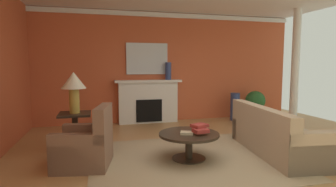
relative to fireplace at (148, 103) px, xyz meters
name	(u,v)px	position (x,y,z in m)	size (l,w,h in m)	color
ground_plane	(213,158)	(0.54, -3.09, -0.55)	(9.07, 9.07, 0.00)	tan
wall_fireplace	(166,67)	(0.54, 0.21, 0.95)	(7.58, 0.12, 3.01)	#C65633
crown_moulding	(166,15)	(0.54, 0.13, 2.37)	(7.58, 0.08, 0.12)	white
area_rug	(189,159)	(0.12, -3.06, -0.55)	(3.22, 2.71, 0.01)	tan
fireplace	(148,103)	(0.00, 0.00, 0.00)	(1.80, 0.35, 1.17)	white
mantel_mirror	(147,59)	(0.00, 0.12, 1.19)	(1.13, 0.04, 0.85)	silver
sofa	(276,137)	(1.73, -3.14, -0.26)	(1.13, 2.19, 0.85)	tan
armchair_near_window	(86,147)	(-1.52, -2.95, -0.25)	(0.94, 0.94, 0.95)	brown
coffee_table	(189,140)	(0.12, -3.06, -0.22)	(1.00, 1.00, 0.45)	#2D2319
side_table	(75,129)	(-1.74, -2.07, -0.15)	(0.56, 0.56, 0.70)	#2D2319
table_lamp	(74,84)	(-1.74, -2.07, 0.67)	(0.44, 0.44, 0.75)	#B28E38
vase_mantel_right	(168,71)	(0.55, -0.05, 0.85)	(0.16, 0.16, 0.47)	navy
vase_tall_corner	(235,107)	(2.45, -0.30, -0.16)	(0.26, 0.26, 0.78)	navy
book_red_cover	(187,133)	(0.07, -3.11, -0.09)	(0.20, 0.17, 0.04)	tan
book_art_folio	(201,131)	(0.27, -3.21, -0.04)	(0.23, 0.19, 0.06)	maroon
book_small_novel	(200,126)	(0.29, -3.10, 0.02)	(0.25, 0.20, 0.05)	maroon
potted_plant	(255,103)	(3.05, -0.37, -0.06)	(0.56, 0.56, 0.83)	#BCB29E
column_white	(295,68)	(3.67, -1.20, 0.95)	(0.20, 0.20, 3.01)	white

